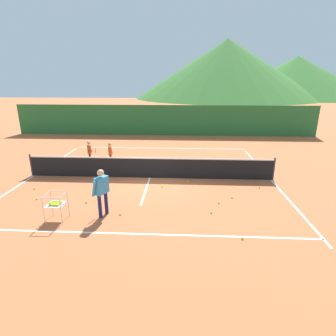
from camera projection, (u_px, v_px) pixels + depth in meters
ground_plane at (150, 178)px, 12.67m from camera, size 120.00×120.00×0.00m
line_baseline_near at (131, 234)px, 8.03m from camera, size 11.15×0.08×0.01m
line_baseline_far at (160, 148)px, 18.19m from camera, size 11.15×0.08×0.01m
line_sideline_west at (34, 175)px, 12.95m from camera, size 0.08×10.69×0.01m
line_sideline_east at (271, 180)px, 12.39m from camera, size 0.08×10.69×0.01m
line_service_center at (150, 178)px, 12.67m from camera, size 0.08×5.98×0.01m
tennis_net at (150, 168)px, 12.52m from camera, size 11.36×0.08×1.05m
instructor at (102, 188)px, 8.84m from camera, size 0.50×0.82×1.63m
student_0 at (90, 151)px, 14.28m from camera, size 0.56×0.55×1.33m
student_1 at (110, 152)px, 14.28m from camera, size 0.27×0.51×1.24m
ball_cart at (55, 203)px, 8.67m from camera, size 0.58×0.58×0.90m
tennis_ball_0 at (34, 188)px, 11.32m from camera, size 0.07×0.07×0.07m
tennis_ball_2 at (219, 203)px, 9.99m from camera, size 0.07×0.07×0.07m
tennis_ball_3 at (120, 214)px, 9.15m from camera, size 0.07×0.07×0.07m
tennis_ball_4 at (259, 187)px, 11.45m from camera, size 0.07×0.07×0.07m
tennis_ball_5 at (211, 212)px, 9.26m from camera, size 0.07×0.07×0.07m
tennis_ball_6 at (37, 199)px, 10.32m from camera, size 0.07×0.07×0.07m
tennis_ball_7 at (242, 238)px, 7.74m from camera, size 0.07×0.07×0.07m
tennis_ball_8 at (162, 186)px, 11.54m from camera, size 0.07×0.07×0.07m
tennis_ball_9 at (86, 202)px, 10.04m from camera, size 0.07×0.07×0.07m
tennis_ball_10 at (232, 197)px, 10.45m from camera, size 0.07×0.07×0.07m
tennis_ball_11 at (188, 181)px, 12.13m from camera, size 0.07×0.07×0.07m
windscreen_fence at (164, 120)px, 22.15m from camera, size 24.53×0.08×2.46m
hill_0 at (226, 69)px, 67.72m from camera, size 45.48×45.48×14.12m
hill_1 at (296, 77)px, 71.18m from camera, size 38.88×38.88×10.36m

